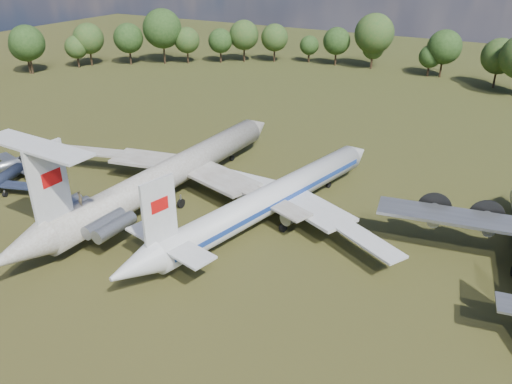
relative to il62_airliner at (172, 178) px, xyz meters
The scene contains 5 objects.
ground 4.00m from the il62_airliner, 51.14° to the right, with size 300.00×300.00×0.00m, color #253A13.
il62_airliner is the anchor object (origin of this frame).
tu104_jet 14.92m from the il62_airliner, ahead, with size 36.33×48.44×4.84m, color silver, non-canonical shape.
small_prop_northwest 26.24m from the il62_airliner, 167.71° to the right, with size 11.62×15.85×2.32m, color #A0A3A8, non-canonical shape.
person_on_il62 15.40m from the il62_airliner, 92.40° to the right, with size 0.62×0.41×1.70m, color olive.
Camera 1 is at (37.76, -45.59, 31.02)m, focal length 35.00 mm.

